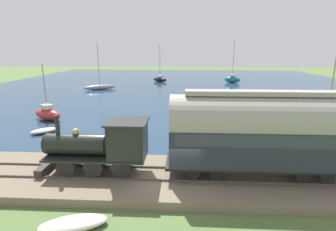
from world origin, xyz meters
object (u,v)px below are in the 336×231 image
Objects in this scene: passenger_coach at (259,131)px; sailboat_black at (160,79)px; rowboat_mid_harbor at (213,139)px; beached_dinghy at (73,224)px; rowboat_off_pier at (187,121)px; steam_locomotive at (105,143)px; sailboat_gray at (100,87)px; sailboat_teal at (232,79)px; rowboat_near_shore at (44,131)px; sailboat_green at (324,138)px; sailboat_red at (48,114)px.

passenger_coach is 1.20× the size of sailboat_black.
rowboat_mid_harbor is 0.82× the size of beached_dinghy.
rowboat_off_pier is at bearing -137.14° from sailboat_black.
steam_locomotive is 0.71× the size of sailboat_gray.
sailboat_teal reaches higher than rowboat_near_shore.
sailboat_green is at bearing -124.49° from sailboat_black.
sailboat_black is at bearing -68.47° from sailboat_gray.
sailboat_teal is 40.00m from rowboat_mid_harbor.
sailboat_teal is 3.60× the size of rowboat_near_shore.
steam_locomotive is 9.75m from rowboat_mid_harbor.
sailboat_teal is 39.24m from sailboat_green.
steam_locomotive is 2.46× the size of rowboat_near_shore.
rowboat_off_pier is (5.50, 10.53, -0.33)m from sailboat_green.
passenger_coach reaches higher than beached_dinghy.
sailboat_green reaches higher than beached_dinghy.
rowboat_mid_harbor reaches higher than rowboat_near_shore.
passenger_coach is 3.90× the size of rowboat_off_pier.
beached_dinghy is at bearing 146.07° from sailboat_green.
rowboat_mid_harbor is 5.68m from rowboat_off_pier.
rowboat_near_shore is (-25.83, -2.98, -0.29)m from sailboat_gray.
sailboat_green is (6.60, -7.04, -2.52)m from passenger_coach.
beached_dinghy is at bearing 170.93° from rowboat_near_shore.
passenger_coach is at bearing -98.86° from sailboat_red.
rowboat_near_shore is at bearing 32.19° from beached_dinghy.
sailboat_red is 14.73m from rowboat_off_pier.
sailboat_gray is at bearing 29.51° from passenger_coach.
steam_locomotive is 16.74m from sailboat_green.
sailboat_black is (34.09, -8.98, -0.07)m from sailboat_red.
rowboat_near_shore is at bearing 63.04° from passenger_coach.
steam_locomotive reaches higher than rowboat_off_pier.
beached_dinghy is (-12.42, -7.82, -0.00)m from rowboat_near_shore.
sailboat_gray is at bearing 15.77° from beached_dinghy.
steam_locomotive is at bearing -173.08° from sailboat_teal.
sailboat_gray is (-11.71, 26.38, -0.30)m from sailboat_teal.
rowboat_mid_harbor is (-5.91, -16.68, -0.40)m from sailboat_red.
sailboat_green is 38.11m from sailboat_gray.
rowboat_mid_harbor reaches higher than rowboat_off_pier.
sailboat_green reaches higher than rowboat_near_shore.
sailboat_red is (6.09, 25.24, 0.09)m from sailboat_green.
beached_dinghy is (-16.80, -9.69, -0.47)m from sailboat_red.
passenger_coach is 7.50m from rowboat_mid_harbor.
passenger_coach is 9.89m from beached_dinghy.
sailboat_gray is (27.53, 26.36, -0.09)m from sailboat_green.
sailboat_black is at bearing 0.79° from beached_dinghy.
rowboat_near_shore is at bearing -157.00° from sailboat_black.
sailboat_black reaches higher than rowboat_near_shore.
sailboat_gray is at bearing 55.03° from rowboat_off_pier.
sailboat_green is 11.88m from rowboat_off_pier.
sailboat_green is 3.03× the size of rowboat_near_shore.
rowboat_mid_harbor is (0.17, 8.56, -0.31)m from sailboat_green.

